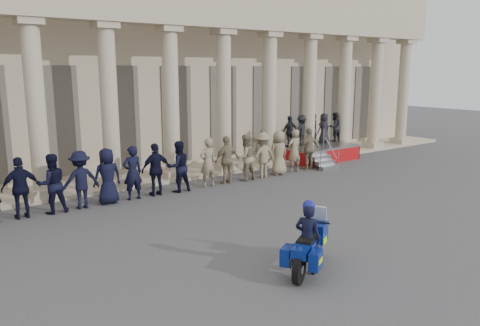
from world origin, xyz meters
The scene contains 6 objects.
ground centered at (0.00, 0.00, 0.00)m, with size 90.00×90.00×0.00m, color #3E3E40.
building centered at (0.00, 14.74, 4.52)m, with size 40.00×12.50×9.00m.
officer_rank centered at (-2.79, 6.22, 0.98)m, with size 20.96×0.74×1.96m.
reviewing_stand centered at (9.46, 7.91, 1.23)m, with size 4.04×3.75×2.33m.
motorcycle centered at (-0.41, -1.87, 0.60)m, with size 1.94×1.43×1.39m.
rider centered at (-0.51, -1.93, 0.86)m, with size 0.64×0.72×1.74m.
Camera 1 is at (-7.69, -9.19, 4.61)m, focal length 35.00 mm.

